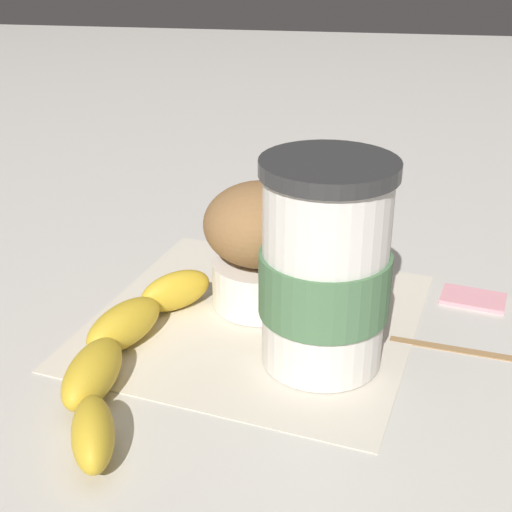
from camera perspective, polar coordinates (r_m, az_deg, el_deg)
The scene contains 7 objects.
ground_plane at distance 0.55m, azimuth -0.00°, elevation -5.11°, with size 3.00×3.00×0.00m, color beige.
paper_napkin at distance 0.55m, azimuth -0.00°, elevation -5.04°, with size 0.24×0.24×0.00m, color beige.
coffee_cup at distance 0.47m, azimuth 5.53°, elevation -1.05°, with size 0.09×0.09×0.14m.
muffin at distance 0.55m, azimuth 0.91°, elevation 1.08°, with size 0.09×0.09×0.10m.
banana at distance 0.49m, azimuth -10.66°, elevation -7.30°, with size 0.08×0.23×0.03m.
sugar_packet at distance 0.60m, azimuth 17.01°, elevation -3.13°, with size 0.05×0.03×0.01m, color pink.
wooden_stirrer at distance 0.53m, azimuth 16.57°, elevation -7.28°, with size 0.11×0.01×0.00m, color #9E7547.
Camera 1 is at (-0.07, 0.47, 0.28)m, focal length 50.00 mm.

